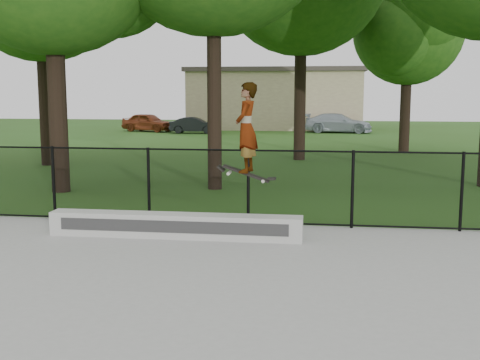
{
  "coord_description": "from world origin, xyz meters",
  "views": [
    {
      "loc": [
        1.43,
        -5.56,
        2.66
      ],
      "look_at": [
        0.07,
        4.2,
        1.2
      ],
      "focal_mm": 45.0,
      "sensor_mm": 36.0,
      "label": 1
    }
  ],
  "objects_px": {
    "car_b": "(194,125)",
    "skater_airborne": "(246,130)",
    "car_a": "(148,122)",
    "grind_ledge": "(175,226)",
    "car_c": "(338,123)"
  },
  "relations": [
    {
      "from": "car_b",
      "to": "skater_airborne",
      "type": "height_order",
      "value": "skater_airborne"
    },
    {
      "from": "car_a",
      "to": "skater_airborne",
      "type": "xyz_separation_m",
      "value": [
        10.3,
        -28.71,
        1.39
      ]
    },
    {
      "from": "grind_ledge",
      "to": "skater_airborne",
      "type": "distance_m",
      "value": 2.16
    },
    {
      "from": "grind_ledge",
      "to": "car_a",
      "type": "relative_size",
      "value": 1.27
    },
    {
      "from": "skater_airborne",
      "to": "grind_ledge",
      "type": "bearing_deg",
      "value": 177.36
    },
    {
      "from": "car_c",
      "to": "skater_airborne",
      "type": "height_order",
      "value": "skater_airborne"
    },
    {
      "from": "grind_ledge",
      "to": "car_b",
      "type": "relative_size",
      "value": 1.62
    },
    {
      "from": "car_b",
      "to": "car_c",
      "type": "height_order",
      "value": "car_c"
    },
    {
      "from": "car_c",
      "to": "car_a",
      "type": "bearing_deg",
      "value": 97.67
    },
    {
      "from": "car_b",
      "to": "skater_airborne",
      "type": "xyz_separation_m",
      "value": [
        6.88,
        -27.46,
        1.49
      ]
    },
    {
      "from": "car_b",
      "to": "skater_airborne",
      "type": "relative_size",
      "value": 1.61
    },
    {
      "from": "car_a",
      "to": "car_c",
      "type": "relative_size",
      "value": 0.91
    },
    {
      "from": "grind_ledge",
      "to": "car_b",
      "type": "bearing_deg",
      "value": 101.51
    },
    {
      "from": "car_b",
      "to": "car_a",
      "type": "bearing_deg",
      "value": 67.96
    },
    {
      "from": "grind_ledge",
      "to": "car_b",
      "type": "distance_m",
      "value": 27.96
    }
  ]
}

